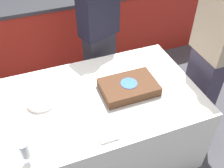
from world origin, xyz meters
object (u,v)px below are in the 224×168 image
object	(u,v)px
wine_glass	(25,151)
person_seated_right	(210,57)
plate_stack	(41,102)
person_cutting_cake	(99,34)
cake	(129,87)

from	to	relation	value
wine_glass	person_seated_right	world-z (taller)	person_seated_right
plate_stack	person_cutting_cake	world-z (taller)	person_cutting_cake
wine_glass	person_seated_right	bearing A→B (deg)	14.04
person_seated_right	person_cutting_cake	bearing A→B (deg)	-133.06
cake	person_seated_right	distance (m)	0.79
person_cutting_cake	person_seated_right	bearing A→B (deg)	116.39
person_seated_right	cake	bearing A→B (deg)	-88.36
wine_glass	person_cutting_cake	xyz separation A→B (m)	(0.86, 1.14, -0.01)
cake	wine_glass	size ratio (longest dim) A/B	2.56
cake	plate_stack	distance (m)	0.71
plate_stack	person_cutting_cake	xyz separation A→B (m)	(0.70, 0.65, 0.10)
plate_stack	person_cutting_cake	size ratio (longest dim) A/B	0.13
plate_stack	person_seated_right	bearing A→B (deg)	-3.33
wine_glass	cake	bearing A→B (deg)	24.35
person_cutting_cake	cake	bearing A→B (deg)	69.45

